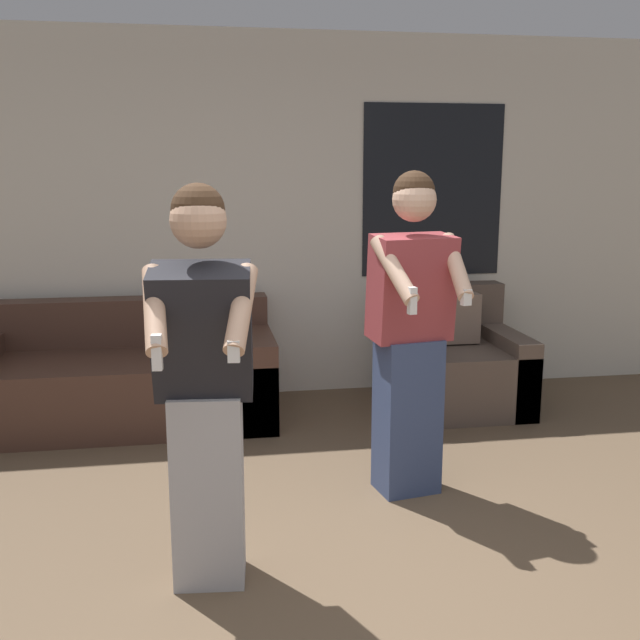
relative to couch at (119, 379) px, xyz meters
The scene contains 5 objects.
wall_back 1.61m from the couch, 25.06° to the left, with size 6.75×0.07×2.70m.
couch is the anchor object (origin of this frame).
armchair 2.39m from the couch, ahead, with size 0.91×0.90×0.86m.
person_left 2.33m from the couch, 75.42° to the right, with size 0.46×0.53×1.68m.
person_right 2.26m from the couch, 41.06° to the right, with size 0.48×0.52×1.72m.
Camera 1 is at (-0.52, -2.33, 1.74)m, focal length 42.00 mm.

